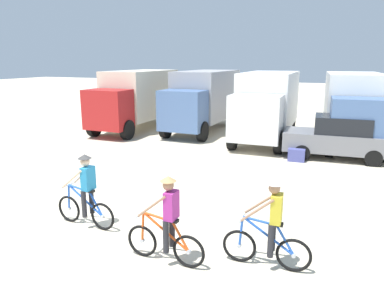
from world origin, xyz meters
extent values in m
plane|color=beige|center=(0.00, 0.00, 0.00)|extent=(120.00, 120.00, 0.00)
cube|color=beige|center=(-5.67, 11.64, 2.00)|extent=(2.43, 5.21, 2.70)
cube|color=#B21E1E|center=(-5.65, 8.24, 1.50)|extent=(2.21, 1.51, 2.00)
cube|color=black|center=(-5.65, 7.54, 1.85)|extent=(2.02, 0.09, 0.80)
cylinder|color=black|center=(-4.63, 8.34, 0.50)|extent=(0.33, 1.00, 1.00)
cylinder|color=black|center=(-6.67, 8.33, 0.50)|extent=(0.33, 1.00, 1.00)
cylinder|color=black|center=(-4.66, 13.33, 0.50)|extent=(0.33, 1.00, 1.00)
cylinder|color=black|center=(-6.70, 13.32, 0.50)|extent=(0.33, 1.00, 1.00)
cube|color=#9E9EA3|center=(-1.95, 12.71, 2.00)|extent=(2.44, 5.22, 2.70)
cube|color=#4C6B9E|center=(-1.98, 9.31, 1.50)|extent=(2.21, 1.52, 2.00)
cube|color=black|center=(-1.98, 8.61, 1.85)|extent=(2.02, 0.10, 0.80)
cylinder|color=black|center=(-0.96, 9.40, 0.50)|extent=(0.33, 1.00, 1.00)
cylinder|color=black|center=(-3.00, 9.42, 0.50)|extent=(0.33, 1.00, 1.00)
cylinder|color=black|center=(-0.92, 14.39, 0.50)|extent=(0.33, 1.00, 1.00)
cylinder|color=black|center=(-2.96, 14.41, 0.50)|extent=(0.33, 1.00, 1.00)
cube|color=white|center=(1.84, 11.67, 2.00)|extent=(2.51, 5.25, 2.70)
cube|color=silver|center=(1.92, 8.27, 1.50)|extent=(2.23, 1.55, 2.00)
cube|color=black|center=(1.93, 7.57, 1.85)|extent=(2.03, 0.12, 0.80)
cylinder|color=black|center=(2.93, 8.39, 0.50)|extent=(0.34, 1.01, 1.00)
cylinder|color=black|center=(0.89, 8.35, 0.50)|extent=(0.34, 1.01, 1.00)
cylinder|color=black|center=(2.82, 13.38, 0.50)|extent=(0.34, 1.01, 1.00)
cylinder|color=black|center=(0.78, 13.33, 0.50)|extent=(0.34, 1.01, 1.00)
cube|color=white|center=(5.76, 12.00, 2.00)|extent=(2.78, 5.36, 2.70)
cube|color=#4C6B9E|center=(6.02, 8.61, 1.50)|extent=(2.30, 1.66, 2.00)
cube|color=black|center=(6.07, 7.91, 1.85)|extent=(2.02, 0.23, 0.80)
cylinder|color=black|center=(7.03, 8.78, 0.50)|extent=(0.39, 1.02, 1.00)
cylinder|color=black|center=(4.99, 8.63, 0.50)|extent=(0.39, 1.02, 1.00)
cylinder|color=black|center=(6.66, 13.76, 0.50)|extent=(0.39, 1.02, 1.00)
cylinder|color=black|center=(4.62, 13.61, 0.50)|extent=(0.39, 1.02, 1.00)
cube|color=slate|center=(5.25, 8.55, 0.70)|extent=(4.30, 2.00, 0.76)
cube|color=black|center=(5.40, 8.56, 1.42)|extent=(2.19, 1.72, 0.68)
cylinder|color=black|center=(3.99, 7.70, 0.32)|extent=(0.65, 0.26, 0.64)
cylinder|color=black|center=(3.90, 9.25, 0.32)|extent=(0.65, 0.26, 0.64)
cylinder|color=black|center=(6.59, 7.85, 0.32)|extent=(0.65, 0.26, 0.64)
cylinder|color=black|center=(6.50, 9.41, 0.32)|extent=(0.65, 0.26, 0.64)
torus|color=black|center=(-0.76, -0.44, 0.34)|extent=(0.68, 0.10, 0.68)
cylinder|color=silver|center=(-0.76, -0.44, 0.34)|extent=(0.08, 0.08, 0.08)
torus|color=black|center=(0.29, -0.50, 0.34)|extent=(0.68, 0.10, 0.68)
cylinder|color=silver|center=(0.29, -0.50, 0.34)|extent=(0.08, 0.08, 0.08)
cylinder|color=blue|center=(-0.21, -0.47, 0.66)|extent=(1.03, 0.11, 0.68)
cylinder|color=blue|center=(-0.38, -0.46, 0.94)|extent=(0.66, 0.09, 0.13)
cylinder|color=blue|center=(0.12, -0.49, 0.62)|extent=(0.39, 0.07, 0.59)
cylinder|color=blue|center=(-0.74, -0.44, 0.66)|extent=(0.10, 0.06, 0.64)
cylinder|color=silver|center=(-0.71, -0.44, 0.98)|extent=(0.07, 0.52, 0.04)
cube|color=black|center=(-0.06, -0.48, 0.93)|extent=(0.25, 0.13, 0.06)
cube|color=teal|center=(-0.08, -0.48, 1.24)|extent=(0.22, 0.33, 0.56)
sphere|color=beige|center=(-0.14, -0.48, 1.64)|extent=(0.22, 0.22, 0.22)
cone|color=#333333|center=(-0.14, -0.48, 1.77)|extent=(0.32, 0.32, 0.10)
cylinder|color=#26262B|center=(-0.14, -0.60, 0.63)|extent=(0.12, 0.12, 0.66)
cylinder|color=#26262B|center=(-0.13, -0.35, 0.63)|extent=(0.12, 0.12, 0.66)
cylinder|color=beige|center=(-0.42, -0.64, 1.23)|extent=(0.63, 0.06, 0.53)
cylinder|color=beige|center=(-0.40, -0.28, 1.23)|extent=(0.63, 0.13, 0.53)
torus|color=black|center=(1.76, -1.17, 0.34)|extent=(0.68, 0.08, 0.68)
cylinder|color=silver|center=(1.76, -1.17, 0.34)|extent=(0.08, 0.08, 0.08)
torus|color=black|center=(2.81, -1.20, 0.34)|extent=(0.68, 0.08, 0.68)
cylinder|color=silver|center=(2.81, -1.20, 0.34)|extent=(0.08, 0.08, 0.08)
cylinder|color=#E05119|center=(2.31, -1.18, 0.66)|extent=(1.03, 0.08, 0.68)
cylinder|color=#E05119|center=(2.13, -1.18, 0.94)|extent=(0.66, 0.07, 0.13)
cylinder|color=#E05119|center=(2.63, -1.19, 0.62)|extent=(0.39, 0.06, 0.59)
cylinder|color=#E05119|center=(1.78, -1.17, 0.66)|extent=(0.10, 0.05, 0.64)
cylinder|color=silver|center=(1.81, -1.17, 0.98)|extent=(0.05, 0.52, 0.04)
cube|color=black|center=(2.46, -1.19, 0.93)|extent=(0.24, 0.13, 0.06)
cube|color=#AD2D8C|center=(2.44, -1.19, 1.24)|extent=(0.21, 0.33, 0.56)
sphere|color=#A87A5B|center=(2.38, -1.18, 1.64)|extent=(0.22, 0.22, 0.22)
cone|color=tan|center=(2.38, -1.18, 1.77)|extent=(0.32, 0.32, 0.10)
cylinder|color=#26262B|center=(2.38, -1.31, 0.63)|extent=(0.12, 0.12, 0.66)
cylinder|color=#26262B|center=(2.39, -1.05, 0.63)|extent=(0.12, 0.12, 0.66)
cylinder|color=#A87A5B|center=(2.10, -1.36, 1.23)|extent=(0.63, 0.07, 0.53)
cylinder|color=#A87A5B|center=(2.11, -1.00, 1.23)|extent=(0.63, 0.11, 0.53)
torus|color=black|center=(3.66, -0.61, 0.34)|extent=(0.68, 0.09, 0.68)
cylinder|color=silver|center=(3.66, -0.61, 0.34)|extent=(0.08, 0.08, 0.08)
torus|color=black|center=(4.70, -0.56, 0.34)|extent=(0.68, 0.09, 0.68)
cylinder|color=silver|center=(4.70, -0.56, 0.34)|extent=(0.08, 0.08, 0.08)
cylinder|color=blue|center=(4.21, -0.58, 0.66)|extent=(1.03, 0.10, 0.68)
cylinder|color=blue|center=(4.03, -0.59, 0.94)|extent=(0.66, 0.08, 0.13)
cylinder|color=blue|center=(4.53, -0.57, 0.62)|extent=(0.39, 0.07, 0.59)
cylinder|color=blue|center=(3.68, -0.61, 0.66)|extent=(0.10, 0.05, 0.64)
cylinder|color=silver|center=(3.71, -0.61, 0.98)|extent=(0.06, 0.52, 0.04)
cube|color=black|center=(4.36, -0.57, 0.93)|extent=(0.25, 0.13, 0.06)
cube|color=gold|center=(4.34, -0.57, 1.24)|extent=(0.22, 0.33, 0.56)
sphere|color=#A87A5B|center=(4.28, -0.58, 1.64)|extent=(0.22, 0.22, 0.22)
cone|color=silver|center=(4.28, -0.58, 1.77)|extent=(0.32, 0.32, 0.10)
cylinder|color=#26262B|center=(4.29, -0.71, 0.63)|extent=(0.12, 0.12, 0.66)
cylinder|color=#26262B|center=(4.27, -0.45, 0.63)|extent=(0.12, 0.12, 0.66)
cylinder|color=#A87A5B|center=(4.01, -0.77, 1.23)|extent=(0.63, 0.12, 0.53)
cylinder|color=#A87A5B|center=(3.99, -0.41, 1.23)|extent=(0.63, 0.06, 0.53)
cube|color=#4C5199|center=(3.80, 7.67, 0.25)|extent=(0.68, 0.82, 0.51)
camera|label=1|loc=(5.30, -7.04, 3.97)|focal=33.85mm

